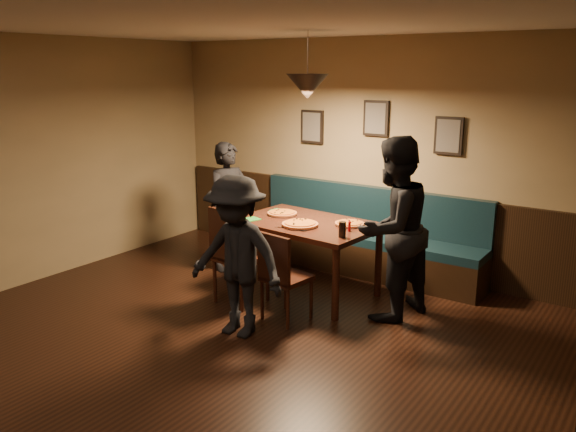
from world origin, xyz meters
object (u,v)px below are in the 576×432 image
Objects in this scene: dining_table at (306,257)px; chair_near_left at (241,255)px; soda_glass at (342,229)px; tabasco_bottle at (349,225)px; diner_front at (236,257)px; diner_left at (230,207)px; booth_bench at (362,232)px; diner_right at (392,229)px; chair_near_right at (287,276)px.

dining_table is 1.45× the size of chair_near_left.
chair_near_left is at bearing -162.70° from soda_glass.
diner_front is at bearing -114.20° from tabasco_bottle.
diner_left is 1.86m from diner_front.
booth_bench is at bearing -44.66° from diner_left.
chair_near_left is 0.66× the size of diner_left.
soda_glass is 1.24× the size of tabasco_bottle.
dining_table is at bearing 60.83° from chair_near_left.
dining_table is 11.93× the size of tabasco_bottle.
tabasco_bottle is at bearing -2.72° from dining_table.
diner_right is (1.46, 0.56, 0.38)m from chair_near_left.
dining_table is (-0.18, -0.96, -0.09)m from booth_bench.
diner_front is 1.29m from tabasco_bottle.
diner_right is 1.55m from diner_front.
booth_bench is at bearing 99.35° from chair_near_right.
dining_table is 0.84× the size of diner_right.
soda_glass is at bearing -21.03° from dining_table.
diner_left is (-1.44, 0.84, 0.33)m from chair_near_right.
chair_near_left is 0.58× the size of diner_right.
chair_near_right reaches higher than dining_table.
diner_left is at bearing 157.28° from chair_near_right.
tabasco_bottle is (0.53, 1.17, 0.12)m from diner_front.
booth_bench is 1.67m from chair_near_right.
chair_near_left is 0.69× the size of diner_front.
soda_glass is at bearing 22.76° from chair_near_left.
soda_glass is at bearing 55.37° from diner_front.
diner_right is at bearing -80.06° from diner_left.
tabasco_bottle is at bearing 69.80° from chair_near_right.
tabasco_bottle is at bearing -81.94° from diner_left.
chair_near_right is 1.70m from diner_left.
chair_near_right is 5.78× the size of soda_glass.
chair_near_right is at bearing 66.67° from diner_front.
tabasco_bottle is at bearing 100.66° from soda_glass.
dining_table is 1.67× the size of chair_near_right.
chair_near_left is (-0.42, -0.61, 0.12)m from dining_table.
chair_near_right is 0.64m from diner_front.
diner_front reaches higher than chair_near_right.
booth_bench is 2.87× the size of chair_near_left.
chair_near_left is at bearing -120.18° from dining_table.
diner_front is at bearing -123.05° from diner_left.
tabasco_bottle is (0.99, 0.54, 0.35)m from chair_near_left.
diner_left reaches higher than dining_table.
diner_left reaches higher than booth_bench.
chair_near_right is at bearing -88.30° from booth_bench.
chair_near_left is at bearing 179.38° from chair_near_right.
diner_right reaches higher than diner_left.
chair_near_left is 0.82m from diner_front.
diner_front is 1.11m from soda_glass.
diner_right reaches higher than dining_table.
booth_bench is 2.22m from diner_front.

